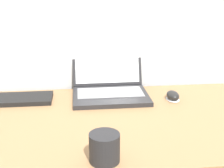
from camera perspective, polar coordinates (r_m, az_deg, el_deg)
name	(u,v)px	position (r m, az deg, el deg)	size (l,w,h in m)	color
laptop	(109,83)	(1.49, -0.51, 0.23)	(0.35, 0.35, 0.25)	#232326
drink_cup	(104,147)	(0.95, -1.38, -11.45)	(0.09, 0.09, 0.09)	#232326
computer_mouse	(173,96)	(1.45, 11.06, -2.16)	(0.06, 0.09, 0.04)	white
external_keyboard	(7,99)	(1.48, -18.64, -2.70)	(0.40, 0.14, 0.02)	black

